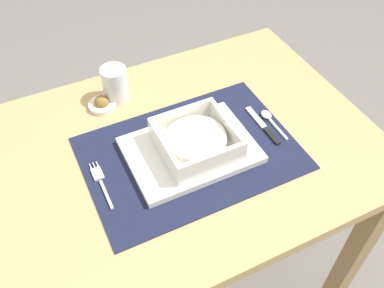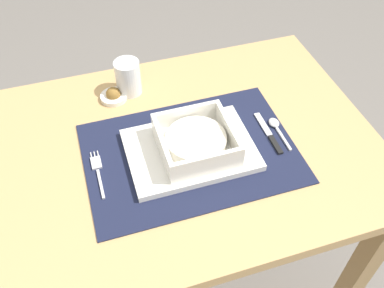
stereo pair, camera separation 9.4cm
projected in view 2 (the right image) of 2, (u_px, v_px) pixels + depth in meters
ground_plane at (188, 279)px, 1.51m from camera, size 6.00×6.00×0.00m
dining_table at (187, 174)px, 1.07m from camera, size 0.89×0.66×0.71m
placemat at (192, 152)px, 0.96m from camera, size 0.48×0.33×0.00m
serving_plate at (190, 150)px, 0.96m from camera, size 0.28×0.20×0.02m
porridge_bowl at (196, 142)px, 0.93m from camera, size 0.16×0.16×0.06m
fork at (98, 170)px, 0.92m from camera, size 0.02×0.14×0.00m
spoon at (276, 126)px, 1.01m from camera, size 0.02×0.11×0.01m
butter_knife at (270, 136)px, 0.99m from camera, size 0.01×0.14×0.01m
drinking_glass at (128, 79)px, 1.08m from camera, size 0.06×0.06×0.09m
condiment_saucer at (114, 96)px, 1.08m from camera, size 0.07×0.07×0.04m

